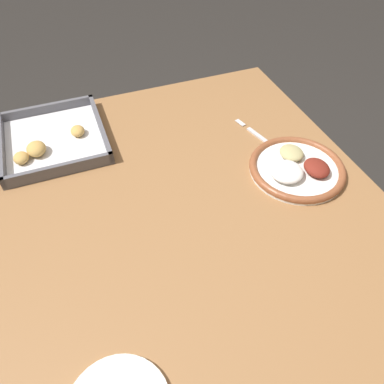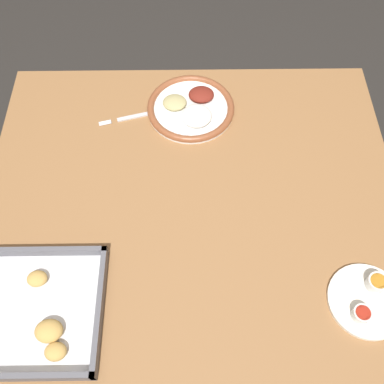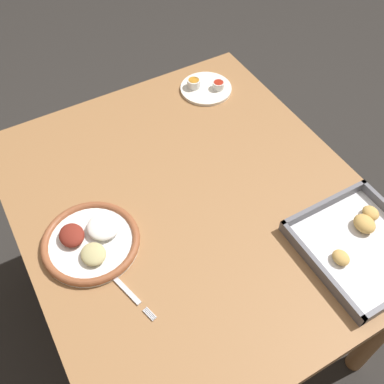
# 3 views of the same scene
# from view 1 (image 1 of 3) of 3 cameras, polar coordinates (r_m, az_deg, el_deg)

# --- Properties ---
(ground_plane) EXTENTS (8.00, 8.00, 0.00)m
(ground_plane) POSITION_cam_1_polar(r_m,az_deg,el_deg) (1.51, -0.00, -19.48)
(ground_plane) COLOR #282623
(dining_table) EXTENTS (1.06, 0.92, 0.70)m
(dining_table) POSITION_cam_1_polar(r_m,az_deg,el_deg) (0.99, -0.00, -5.27)
(dining_table) COLOR olive
(dining_table) RESTS_ON ground_plane
(dinner_plate) EXTENTS (0.25, 0.25, 0.04)m
(dinner_plate) POSITION_cam_1_polar(r_m,az_deg,el_deg) (1.02, 15.69, 3.54)
(dinner_plate) COLOR white
(dinner_plate) RESTS_ON dining_table
(fork) EXTENTS (0.20, 0.06, 0.00)m
(fork) POSITION_cam_1_polar(r_m,az_deg,el_deg) (1.11, 10.60, 8.02)
(fork) COLOR silver
(fork) RESTS_ON dining_table
(baking_tray) EXTENTS (0.30, 0.28, 0.04)m
(baking_tray) POSITION_cam_1_polar(r_m,az_deg,el_deg) (1.14, -20.56, 7.38)
(baking_tray) COLOR #595960
(baking_tray) RESTS_ON dining_table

